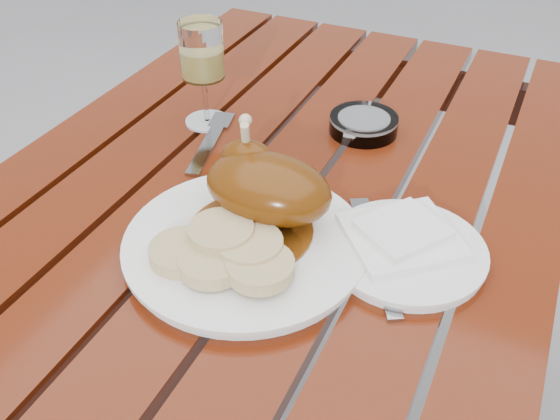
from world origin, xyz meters
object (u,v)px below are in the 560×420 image
object	(u,v)px
table	(279,344)
dinner_plate	(246,245)
wine_glass	(204,75)
side_plate	(406,252)
ashtray	(364,124)

from	to	relation	value
table	dinner_plate	xyz separation A→B (m)	(0.03, -0.17, 0.38)
wine_glass	side_plate	size ratio (longest dim) A/B	0.86
ashtray	wine_glass	bearing A→B (deg)	-162.15
wine_glass	side_plate	distance (m)	0.45
table	wine_glass	world-z (taller)	wine_glass
table	wine_glass	bearing A→B (deg)	151.15
wine_glass	dinner_plate	bearing A→B (deg)	-51.63
side_plate	ashtray	size ratio (longest dim) A/B	1.79
dinner_plate	side_plate	size ratio (longest dim) A/B	1.54
side_plate	ashtray	distance (m)	0.31
side_plate	wine_glass	bearing A→B (deg)	154.23
dinner_plate	wine_glass	world-z (taller)	wine_glass
wine_glass	ashtray	size ratio (longest dim) A/B	1.55
table	dinner_plate	bearing A→B (deg)	-78.94
table	side_plate	xyz separation A→B (m)	(0.22, -0.09, 0.38)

